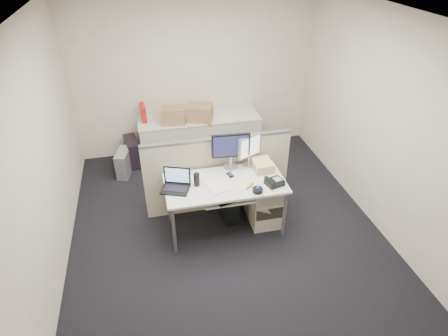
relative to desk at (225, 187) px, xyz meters
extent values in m
cube|color=black|center=(0.00, 0.00, -0.67)|extent=(4.00, 4.50, 0.01)
cube|color=white|center=(0.00, 0.00, 2.04)|extent=(4.00, 4.50, 0.01)
cube|color=beige|center=(0.00, 2.25, 0.69)|extent=(4.00, 0.02, 2.70)
cube|color=beige|center=(0.00, -2.25, 0.69)|extent=(4.00, 0.02, 2.70)
cube|color=beige|center=(-2.00, 0.00, 0.69)|extent=(0.02, 4.50, 2.70)
cube|color=beige|center=(2.00, 0.00, 0.69)|extent=(0.02, 4.50, 2.70)
cube|color=silver|center=(0.00, 0.00, 0.05)|extent=(1.50, 0.75, 0.03)
cylinder|color=slate|center=(-0.70, -0.33, -0.31)|extent=(0.04, 0.04, 0.70)
cylinder|color=slate|center=(-0.70, 0.33, -0.31)|extent=(0.04, 0.04, 0.70)
cylinder|color=slate|center=(0.70, -0.33, -0.31)|extent=(0.04, 0.04, 0.70)
cylinder|color=slate|center=(0.70, 0.33, -0.31)|extent=(0.04, 0.04, 0.70)
cube|color=silver|center=(0.00, -0.18, -0.04)|extent=(0.62, 0.32, 0.02)
cube|color=#AAA295|center=(0.55, 0.05, -0.34)|extent=(0.40, 0.55, 0.65)
cube|color=#BBB495|center=(0.00, 0.45, -0.11)|extent=(2.00, 0.06, 1.10)
cube|color=#AAA295|center=(0.00, 1.93, -0.30)|extent=(2.00, 0.60, 0.72)
cube|color=black|center=(0.15, 0.32, 0.31)|extent=(0.51, 0.23, 0.50)
cube|color=#B7B7BC|center=(0.40, 0.32, 0.28)|extent=(0.40, 0.31, 0.43)
cube|color=black|center=(-0.62, -0.02, 0.19)|extent=(0.40, 0.35, 0.25)
cylinder|color=black|center=(0.34, -0.28, 0.09)|extent=(0.16, 0.16, 0.05)
cube|color=black|center=(0.59, -0.18, 0.10)|extent=(0.24, 0.22, 0.07)
cube|color=silver|center=(-0.12, -0.08, 0.07)|extent=(0.27, 0.31, 0.01)
cube|color=yellow|center=(-0.05, -0.12, 0.07)|extent=(0.10, 0.10, 0.01)
cylinder|color=black|center=(-0.35, 0.02, 0.14)|extent=(0.10, 0.10, 0.15)
ellipsoid|color=yellow|center=(0.28, -0.15, 0.08)|extent=(0.16, 0.14, 0.04)
cube|color=black|center=(0.10, 0.14, 0.07)|extent=(0.09, 0.13, 0.02)
cube|color=tan|center=(0.55, 0.20, 0.12)|extent=(0.24, 0.31, 0.11)
cube|color=black|center=(0.05, -0.22, -0.02)|extent=(0.46, 0.28, 0.02)
cube|color=black|center=(0.10, 0.20, -0.47)|extent=(0.21, 0.44, 0.40)
cube|color=black|center=(-1.15, 1.92, -0.44)|extent=(0.28, 0.52, 0.46)
cube|color=#B7B7BC|center=(-1.30, 1.63, -0.46)|extent=(0.28, 0.47, 0.41)
cube|color=olive|center=(-0.43, 1.81, 0.20)|extent=(0.41, 0.33, 0.28)
cube|color=olive|center=(0.00, 1.81, 0.20)|extent=(0.47, 0.41, 0.28)
cube|color=#B31612|center=(-0.90, 2.03, 0.19)|extent=(0.09, 0.30, 0.28)
camera|label=1|loc=(-0.86, -3.72, 2.75)|focal=30.00mm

